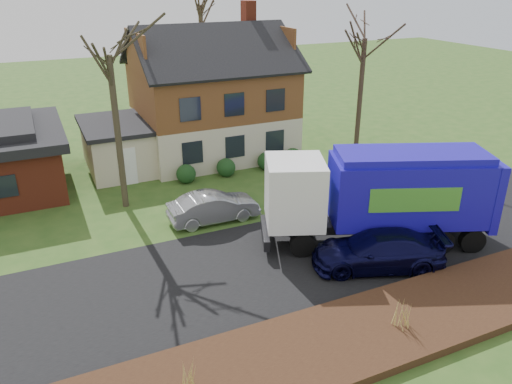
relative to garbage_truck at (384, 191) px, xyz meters
name	(u,v)px	position (x,y,z in m)	size (l,w,h in m)	color
ground	(285,260)	(-4.44, 0.33, -2.38)	(120.00, 120.00, 0.00)	#2B4F1A
road	(285,259)	(-4.44, 0.33, -2.37)	(80.00, 7.00, 0.02)	black
mulch_verge	(362,334)	(-4.44, -4.97, -2.23)	(80.00, 3.50, 0.30)	black
main_house	(204,92)	(-2.95, 14.24, 1.65)	(12.95, 8.95, 9.26)	beige
garbage_truck	(384,191)	(0.00, 0.00, 0.00)	(9.90, 5.96, 4.13)	black
silver_sedan	(214,207)	(-5.87, 4.89, -1.68)	(1.49, 4.26, 1.41)	#9DA0A4
navy_wagon	(378,250)	(-1.38, -1.67, -1.63)	(2.11, 5.18, 1.50)	black
tree_front_west	(106,30)	(-9.36, 8.30, 6.15)	(3.48, 3.48, 10.35)	#3B3323
tree_front_east	(367,19)	(6.82, 11.44, 5.84)	(3.64, 3.64, 10.11)	#392A22
grass_clump_west	(191,376)	(-10.17, -5.07, -1.59)	(0.37, 0.31, 0.99)	tan
grass_clump_mid	(403,313)	(-3.17, -5.31, -1.57)	(0.36, 0.30, 1.02)	tan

